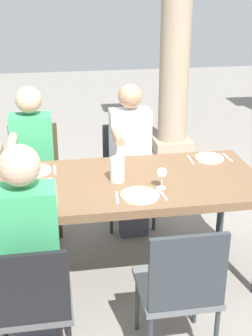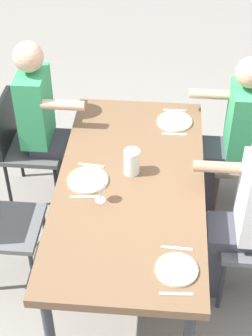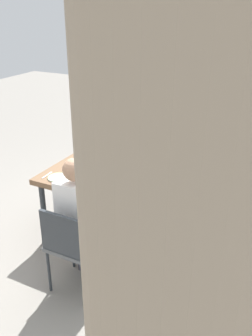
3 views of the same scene
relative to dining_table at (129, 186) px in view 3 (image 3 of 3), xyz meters
name	(u,v)px [view 3 (image 3 of 3)]	position (x,y,z in m)	size (l,w,h in m)	color
ground_plane	(129,243)	(0.00, 0.00, -0.71)	(16.00, 16.00, 0.00)	gray
dining_table	(129,186)	(0.00, 0.00, 0.00)	(1.85, 0.92, 0.78)	brown
chair_west_north	(158,271)	(-0.69, 0.88, -0.18)	(0.44, 0.44, 0.92)	#6A6158
chair_west_south	(215,183)	(-0.69, -0.88, -0.20)	(0.44, 0.44, 0.88)	#4F4F50
chair_mid_north	(72,243)	(0.13, 0.87, -0.19)	(0.44, 0.44, 0.87)	#5B5E61
chair_mid_south	(151,169)	(0.13, -0.88, -0.20)	(0.44, 0.44, 0.91)	#5B5E61
diner_woman_green	(82,218)	(0.13, 0.70, -0.03)	(0.35, 0.49, 1.29)	#3F3F4C
diner_man_white	(168,240)	(-0.69, 0.68, -0.01)	(0.35, 0.50, 1.30)	#3F3F4C
diner_guest_third	(213,172)	(-0.69, -0.69, 0.01)	(0.35, 0.50, 1.35)	#3F3F4C
plate_0	(183,206)	(-0.67, 0.26, 0.07)	(0.25, 0.25, 0.02)	white
fork_0	(200,211)	(-0.82, 0.26, 0.07)	(0.02, 0.17, 0.01)	silver
spoon_0	(167,203)	(-0.52, 0.26, 0.07)	(0.02, 0.17, 0.01)	silver
plate_1	(139,169)	(0.01, -0.27, 0.07)	(0.26, 0.26, 0.02)	silver
wine_glass_1	(121,162)	(0.18, -0.17, 0.17)	(0.07, 0.07, 0.15)	white
fork_1	(152,173)	(-0.14, -0.27, 0.07)	(0.02, 0.17, 0.01)	silver
spoon_1	(127,167)	(0.16, -0.27, 0.07)	(0.02, 0.17, 0.01)	silver
plate_2	(59,177)	(0.67, 0.29, 0.07)	(0.23, 0.23, 0.02)	white
fork_2	(71,181)	(0.52, 0.29, 0.07)	(0.02, 0.17, 0.01)	silver
spoon_2	(47,175)	(0.82, 0.29, 0.07)	(0.02, 0.17, 0.01)	silver
water_pitcher	(138,175)	(-0.09, 0.00, 0.14)	(0.10, 0.10, 0.17)	white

